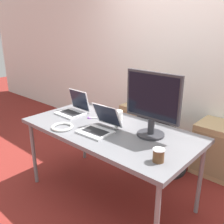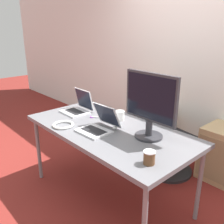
{
  "view_description": "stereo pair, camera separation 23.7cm",
  "coord_description": "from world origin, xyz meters",
  "px_view_note": "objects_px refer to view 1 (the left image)",
  "views": [
    {
      "loc": [
        1.49,
        -1.63,
        1.71
      ],
      "look_at": [
        0.0,
        0.04,
        0.93
      ],
      "focal_mm": 40.0,
      "sensor_mm": 36.0,
      "label": 1
    },
    {
      "loc": [
        1.66,
        -1.46,
        1.71
      ],
      "look_at": [
        0.0,
        0.04,
        0.93
      ],
      "focal_mm": 40.0,
      "sensor_mm": 36.0,
      "label": 2
    }
  ],
  "objects_px": {
    "laptop_left": "(99,126)",
    "laptop_right": "(73,109)",
    "cable_coil": "(62,127)",
    "monitor": "(152,104)",
    "mouse": "(116,128)",
    "cabinet_right": "(219,150)",
    "office_chair": "(162,140)",
    "coffee_cup_white": "(118,115)",
    "cabinet_left": "(142,126)",
    "coffee_cup_brown": "(158,155)"
  },
  "relations": [
    {
      "from": "cabinet_left",
      "to": "laptop_left",
      "type": "bearing_deg",
      "value": -72.42
    },
    {
      "from": "cabinet_right",
      "to": "cable_coil",
      "type": "bearing_deg",
      "value": -124.2
    },
    {
      "from": "laptop_right",
      "to": "mouse",
      "type": "xyz_separation_m",
      "value": [
        0.65,
        -0.02,
        -0.04
      ]
    },
    {
      "from": "office_chair",
      "to": "mouse",
      "type": "relative_size",
      "value": 19.21
    },
    {
      "from": "laptop_right",
      "to": "cable_coil",
      "type": "bearing_deg",
      "value": -54.57
    },
    {
      "from": "cabinet_right",
      "to": "laptop_left",
      "type": "bearing_deg",
      "value": -118.14
    },
    {
      "from": "laptop_right",
      "to": "coffee_cup_brown",
      "type": "bearing_deg",
      "value": -11.95
    },
    {
      "from": "cabinet_right",
      "to": "laptop_right",
      "type": "height_order",
      "value": "laptop_right"
    },
    {
      "from": "cabinet_right",
      "to": "coffee_cup_brown",
      "type": "height_order",
      "value": "coffee_cup_brown"
    },
    {
      "from": "laptop_right",
      "to": "mouse",
      "type": "distance_m",
      "value": 0.65
    },
    {
      "from": "cabinet_left",
      "to": "laptop_left",
      "type": "height_order",
      "value": "laptop_left"
    },
    {
      "from": "coffee_cup_white",
      "to": "cabinet_left",
      "type": "bearing_deg",
      "value": 110.3
    },
    {
      "from": "laptop_left",
      "to": "laptop_right",
      "type": "xyz_separation_m",
      "value": [
        -0.56,
        0.16,
        0.0
      ]
    },
    {
      "from": "coffee_cup_white",
      "to": "cable_coil",
      "type": "distance_m",
      "value": 0.58
    },
    {
      "from": "laptop_right",
      "to": "cable_coil",
      "type": "relative_size",
      "value": 1.43
    },
    {
      "from": "cabinet_left",
      "to": "mouse",
      "type": "relative_size",
      "value": 11.18
    },
    {
      "from": "office_chair",
      "to": "laptop_right",
      "type": "height_order",
      "value": "office_chair"
    },
    {
      "from": "cabinet_right",
      "to": "cabinet_left",
      "type": "bearing_deg",
      "value": 180.0
    },
    {
      "from": "cabinet_right",
      "to": "coffee_cup_brown",
      "type": "distance_m",
      "value": 1.5
    },
    {
      "from": "office_chair",
      "to": "coffee_cup_white",
      "type": "distance_m",
      "value": 0.74
    },
    {
      "from": "coffee_cup_white",
      "to": "cable_coil",
      "type": "bearing_deg",
      "value": -116.46
    },
    {
      "from": "laptop_right",
      "to": "laptop_left",
      "type": "bearing_deg",
      "value": -15.89
    },
    {
      "from": "laptop_left",
      "to": "monitor",
      "type": "xyz_separation_m",
      "value": [
        0.41,
        0.24,
        0.25
      ]
    },
    {
      "from": "mouse",
      "to": "cable_coil",
      "type": "xyz_separation_m",
      "value": [
        -0.4,
        -0.32,
        -0.0
      ]
    },
    {
      "from": "office_chair",
      "to": "monitor",
      "type": "bearing_deg",
      "value": -68.71
    },
    {
      "from": "coffee_cup_white",
      "to": "cabinet_right",
      "type": "bearing_deg",
      "value": 52.14
    },
    {
      "from": "cabinet_left",
      "to": "laptop_left",
      "type": "xyz_separation_m",
      "value": [
        0.41,
        -1.31,
        0.51
      ]
    },
    {
      "from": "coffee_cup_white",
      "to": "cable_coil",
      "type": "height_order",
      "value": "coffee_cup_white"
    },
    {
      "from": "laptop_right",
      "to": "cable_coil",
      "type": "xyz_separation_m",
      "value": [
        0.25,
        -0.34,
        -0.04
      ]
    },
    {
      "from": "office_chair",
      "to": "cabinet_right",
      "type": "xyz_separation_m",
      "value": [
        0.55,
        0.4,
        -0.09
      ]
    },
    {
      "from": "mouse",
      "to": "cabinet_right",
      "type": "bearing_deg",
      "value": 62.37
    },
    {
      "from": "monitor",
      "to": "coffee_cup_brown",
      "type": "xyz_separation_m",
      "value": [
        0.29,
        -0.34,
        -0.25
      ]
    },
    {
      "from": "office_chair",
      "to": "laptop_left",
      "type": "height_order",
      "value": "office_chair"
    },
    {
      "from": "mouse",
      "to": "coffee_cup_white",
      "type": "bearing_deg",
      "value": 125.25
    },
    {
      "from": "monitor",
      "to": "cable_coil",
      "type": "bearing_deg",
      "value": -149.83
    },
    {
      "from": "cabinet_right",
      "to": "monitor",
      "type": "distance_m",
      "value": 1.35
    },
    {
      "from": "cabinet_left",
      "to": "cable_coil",
      "type": "bearing_deg",
      "value": -86.2
    },
    {
      "from": "cabinet_left",
      "to": "laptop_right",
      "type": "xyz_separation_m",
      "value": [
        -0.15,
        -1.15,
        0.52
      ]
    },
    {
      "from": "laptop_left",
      "to": "office_chair",
      "type": "bearing_deg",
      "value": 80.67
    },
    {
      "from": "office_chair",
      "to": "laptop_left",
      "type": "xyz_separation_m",
      "value": [
        -0.15,
        -0.9,
        0.42
      ]
    },
    {
      "from": "laptop_right",
      "to": "monitor",
      "type": "height_order",
      "value": "monitor"
    },
    {
      "from": "laptop_left",
      "to": "monitor",
      "type": "distance_m",
      "value": 0.53
    },
    {
      "from": "cabinet_left",
      "to": "mouse",
      "type": "height_order",
      "value": "mouse"
    },
    {
      "from": "monitor",
      "to": "mouse",
      "type": "xyz_separation_m",
      "value": [
        -0.32,
        -0.1,
        -0.28
      ]
    },
    {
      "from": "office_chair",
      "to": "cabinet_left",
      "type": "distance_m",
      "value": 0.7
    },
    {
      "from": "cabinet_right",
      "to": "laptop_right",
      "type": "relative_size",
      "value": 2.11
    },
    {
      "from": "laptop_right",
      "to": "monitor",
      "type": "relative_size",
      "value": 0.52
    },
    {
      "from": "laptop_left",
      "to": "laptop_right",
      "type": "relative_size",
      "value": 1.16
    },
    {
      "from": "mouse",
      "to": "cable_coil",
      "type": "height_order",
      "value": "mouse"
    },
    {
      "from": "office_chair",
      "to": "monitor",
      "type": "distance_m",
      "value": 0.98
    }
  ]
}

